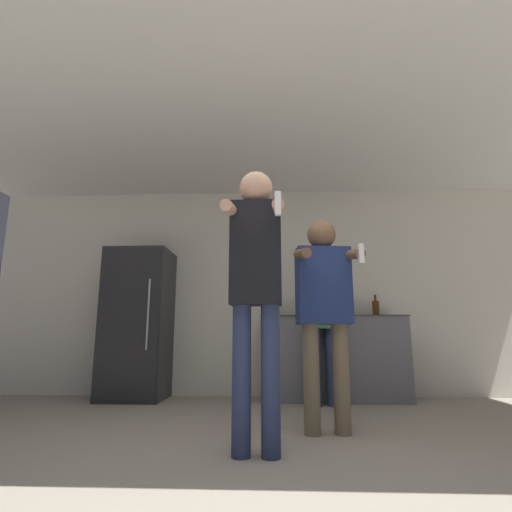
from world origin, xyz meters
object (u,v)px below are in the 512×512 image
Objects in this scene: bottle_brown_liquor at (273,308)px; refrigerator at (138,323)px; bottle_dark_rum at (302,307)px; person_man_side at (324,301)px; bottle_clear_vodka at (376,308)px; person_spectator_back at (322,316)px; person_woman_foreground at (256,278)px.

refrigerator is at bearing -175.42° from bottle_brown_liquor.
bottle_brown_liquor is 1.04× the size of bottle_dark_rum.
person_man_side is (0.05, -1.68, -0.09)m from bottle_dark_rum.
bottle_brown_liquor reaches higher than bottle_clear_vodka.
person_spectator_back reaches higher than bottle_dark_rum.
person_spectator_back is at bearing -41.27° from bottle_brown_liquor.
refrigerator reaches higher than person_man_side.
refrigerator is 0.96× the size of person_woman_foreground.
person_woman_foreground reaches higher than person_man_side.
bottle_dark_rum is at bearing 3.77° from refrigerator.
refrigerator is 2.51m from person_man_side.
person_man_side reaches higher than bottle_dark_rum.
bottle_clear_vodka is 0.86m from bottle_dark_rum.
bottle_brown_liquor is at bearing 103.08° from person_man_side.
bottle_dark_rum is (1.92, 0.13, 0.19)m from refrigerator.
refrigerator is 6.22× the size of bottle_clear_vodka.
refrigerator is at bearing 171.12° from person_spectator_back.
person_woman_foreground is at bearing -101.22° from bottle_dark_rum.
refrigerator is 1.60m from bottle_brown_liquor.
refrigerator reaches higher than bottle_brown_liquor.
person_spectator_back reaches higher than bottle_clear_vodka.
person_woman_foreground is (-1.30, -2.25, 0.03)m from bottle_clear_vodka.
refrigerator is 1.07× the size of person_spectator_back.
bottle_dark_rum is 0.51m from person_spectator_back.
person_man_side is at bearing 49.27° from person_woman_foreground.
refrigerator is 5.91× the size of bottle_dark_rum.
bottle_dark_rum is 1.68m from person_man_side.
refrigerator is 1.94m from bottle_dark_rum.
person_man_side is (-0.81, -1.68, -0.07)m from bottle_clear_vodka.
bottle_clear_vodka is 0.17× the size of person_man_side.
person_man_side is at bearing -88.36° from bottle_dark_rum.
person_woman_foreground is at bearing -120.06° from bottle_clear_vodka.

